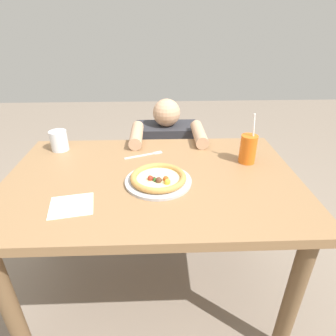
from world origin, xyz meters
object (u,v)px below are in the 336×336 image
(fork, at_px, (145,155))
(diner_seated, at_px, (167,172))
(water_cup_clear, at_px, (59,140))
(pizza_near, at_px, (158,179))
(drink_cup_colored, at_px, (248,149))

(fork, xyz_separation_m, diner_seated, (0.12, 0.42, -0.34))
(fork, bearing_deg, water_cup_clear, 169.38)
(pizza_near, bearing_deg, drink_cup_colored, 22.27)
(diner_seated, bearing_deg, drink_cup_colored, -53.78)
(diner_seated, bearing_deg, pizza_near, -94.91)
(water_cup_clear, bearing_deg, pizza_near, -34.46)
(water_cup_clear, bearing_deg, fork, -10.62)
(drink_cup_colored, relative_size, fork, 1.25)
(pizza_near, height_order, drink_cup_colored, drink_cup_colored)
(pizza_near, distance_m, fork, 0.28)
(pizza_near, relative_size, drink_cup_colored, 1.18)
(water_cup_clear, bearing_deg, drink_cup_colored, -10.65)
(water_cup_clear, relative_size, diner_seated, 0.11)
(drink_cup_colored, distance_m, water_cup_clear, 0.97)
(diner_seated, bearing_deg, fork, -106.47)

